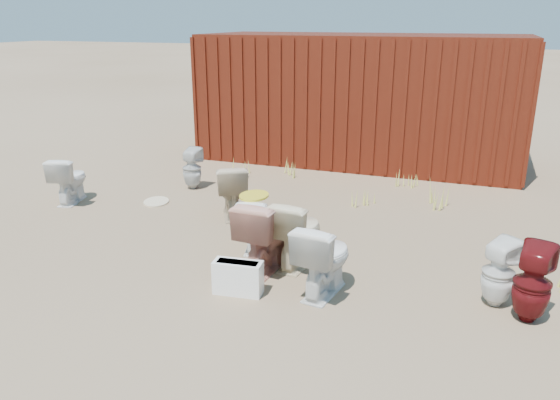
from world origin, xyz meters
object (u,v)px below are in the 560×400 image
(toilet_back_beige_left, at_px, (232,190))
(toilet_back_e, at_px, (498,273))
(loose_tank, at_px, (238,278))
(toilet_front_a, at_px, (69,179))
(toilet_front_pink, at_px, (266,234))
(toilet_back_yellowlid, at_px, (255,223))
(shipping_container, at_px, (361,98))
(toilet_front_maroon, at_px, (532,284))
(toilet_front_c, at_px, (324,258))
(toilet_back_beige_right, at_px, (297,232))
(toilet_back_a, at_px, (192,169))

(toilet_back_beige_left, distance_m, toilet_back_e, 3.77)
(toilet_back_e, height_order, loose_tank, toilet_back_e)
(toilet_front_a, relative_size, toilet_front_pink, 0.86)
(toilet_back_e, bearing_deg, toilet_back_yellowlid, 28.16)
(toilet_back_beige_left, bearing_deg, toilet_back_e, 129.30)
(shipping_container, bearing_deg, toilet_front_maroon, -63.16)
(toilet_back_beige_left, bearing_deg, loose_tank, 87.64)
(toilet_back_yellowlid, bearing_deg, toilet_front_c, 130.19)
(loose_tank, bearing_deg, toilet_back_beige_right, 61.37)
(shipping_container, xyz_separation_m, toilet_back_yellowlid, (-0.21, -4.93, -0.86))
(toilet_front_a, bearing_deg, toilet_back_yellowlid, 154.17)
(toilet_front_a, height_order, toilet_back_beige_right, toilet_back_beige_right)
(toilet_front_maroon, bearing_deg, toilet_back_e, -20.09)
(toilet_back_beige_right, distance_m, loose_tank, 0.95)
(shipping_container, distance_m, toilet_back_a, 3.76)
(toilet_front_c, relative_size, toilet_back_e, 1.12)
(shipping_container, xyz_separation_m, toilet_front_maroon, (2.83, -5.59, -0.82))
(toilet_back_a, height_order, toilet_back_beige_right, toilet_back_beige_right)
(toilet_front_a, xyz_separation_m, toilet_back_yellowlid, (3.34, -0.68, -0.02))
(toilet_back_a, relative_size, loose_tank, 1.36)
(toilet_back_beige_left, bearing_deg, toilet_front_maroon, 128.11)
(loose_tank, bearing_deg, toilet_front_maroon, 2.92)
(toilet_back_yellowlid, bearing_deg, toilet_front_a, -25.07)
(shipping_container, xyz_separation_m, toilet_back_e, (2.55, -5.39, -0.85))
(toilet_front_pink, distance_m, toilet_back_beige_left, 1.79)
(toilet_front_pink, relative_size, toilet_back_e, 1.20)
(shipping_container, relative_size, toilet_front_c, 7.72)
(toilet_back_yellowlid, bearing_deg, toilet_back_beige_left, -65.37)
(toilet_front_pink, bearing_deg, toilet_front_maroon, -179.45)
(shipping_container, distance_m, toilet_front_a, 5.59)
(loose_tank, bearing_deg, toilet_back_yellowlid, 97.82)
(toilet_back_a, distance_m, toilet_back_yellowlid, 2.74)
(toilet_front_a, relative_size, toilet_back_yellowlid, 1.07)
(toilet_back_beige_right, bearing_deg, toilet_front_maroon, 176.26)
(shipping_container, distance_m, toilet_back_e, 6.02)
(toilet_back_beige_right, distance_m, toilet_back_e, 2.13)
(toilet_front_pink, bearing_deg, shipping_container, -84.05)
(toilet_front_a, relative_size, toilet_back_beige_right, 0.90)
(shipping_container, xyz_separation_m, toilet_back_beige_right, (0.42, -5.18, -0.80))
(toilet_front_a, distance_m, loose_tank, 4.04)
(toilet_back_yellowlid, relative_size, toilet_back_e, 0.97)
(toilet_front_c, height_order, loose_tank, toilet_front_c)
(toilet_front_pink, relative_size, toilet_back_a, 1.22)
(toilet_front_pink, xyz_separation_m, toilet_back_yellowlid, (-0.33, 0.47, -0.08))
(toilet_front_pink, distance_m, loose_tank, 0.69)
(toilet_front_c, height_order, toilet_back_beige_left, toilet_front_c)
(toilet_front_maroon, xyz_separation_m, toilet_back_beige_left, (-3.79, 1.62, 0.01))
(toilet_front_a, relative_size, toilet_front_maroon, 0.95)
(toilet_back_e, distance_m, loose_tank, 2.57)
(toilet_front_c, xyz_separation_m, toilet_front_maroon, (1.94, 0.14, -0.01))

